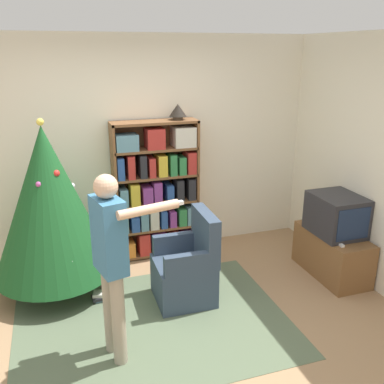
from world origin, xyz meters
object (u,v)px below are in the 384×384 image
standing_person (111,255)px  television (336,215)px  armchair (187,270)px  bookshelf (157,192)px  table_lamp (178,111)px  christmas_tree (49,202)px

standing_person → television: bearing=90.0°
armchair → bookshelf: bearing=-177.6°
standing_person → table_lamp: table_lamp is taller
christmas_tree → standing_person: (0.44, -1.23, -0.05)m
bookshelf → standing_person: (-0.79, -1.73, 0.12)m
television → standing_person: 2.58m
television → christmas_tree: christmas_tree is taller
christmas_tree → bookshelf: bearing=22.3°
bookshelf → table_lamp: 0.98m
table_lamp → christmas_tree: bearing=-161.1°
bookshelf → television: (1.71, -1.13, -0.09)m
bookshelf → christmas_tree: 1.33m
armchair → table_lamp: 1.82m
standing_person → armchair: bearing=114.5°
television → christmas_tree: 3.01m
table_lamp → armchair: bearing=-102.4°
bookshelf → table_lamp: size_ratio=8.25×
christmas_tree → standing_person: bearing=-70.5°
standing_person → table_lamp: bearing=135.2°
christmas_tree → armchair: christmas_tree is taller
bookshelf → standing_person: size_ratio=1.05×
armchair → standing_person: size_ratio=0.59×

